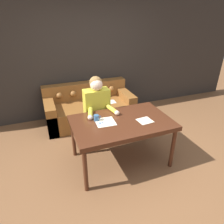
% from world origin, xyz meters
% --- Properties ---
extents(ground_plane, '(16.00, 16.00, 0.00)m').
position_xyz_m(ground_plane, '(0.00, 0.00, 0.00)').
color(ground_plane, brown).
extents(wall_back, '(8.00, 0.06, 2.60)m').
position_xyz_m(wall_back, '(0.00, 2.08, 1.30)').
color(wall_back, '#2D2823').
rests_on(wall_back, ground_plane).
extents(dining_table, '(1.48, 0.93, 0.75)m').
position_xyz_m(dining_table, '(-0.03, 0.13, 0.68)').
color(dining_table, '#472314').
rests_on(dining_table, ground_plane).
extents(couch, '(1.87, 0.88, 0.81)m').
position_xyz_m(couch, '(-0.15, 1.64, 0.30)').
color(couch, brown).
rests_on(couch, ground_plane).
extents(person, '(0.51, 0.59, 1.28)m').
position_xyz_m(person, '(-0.23, 0.73, 0.66)').
color(person, '#33281E').
rests_on(person, ground_plane).
extents(pattern_paper_main, '(0.30, 0.29, 0.00)m').
position_xyz_m(pattern_paper_main, '(-0.27, 0.18, 0.75)').
color(pattern_paper_main, beige).
rests_on(pattern_paper_main, dining_table).
extents(pattern_paper_offcut, '(0.23, 0.21, 0.00)m').
position_xyz_m(pattern_paper_offcut, '(0.30, 0.01, 0.75)').
color(pattern_paper_offcut, beige).
rests_on(pattern_paper_offcut, dining_table).
extents(scissors, '(0.21, 0.09, 0.01)m').
position_xyz_m(scissors, '(-0.32, 0.18, 0.75)').
color(scissors, silver).
rests_on(scissors, dining_table).
extents(mug, '(0.11, 0.08, 0.09)m').
position_xyz_m(mug, '(-0.38, 0.27, 0.79)').
color(mug, '#335B84').
rests_on(mug, dining_table).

